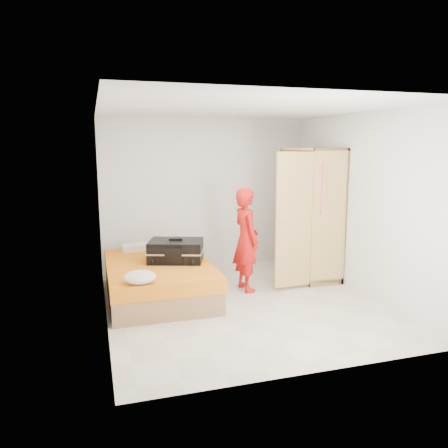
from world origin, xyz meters
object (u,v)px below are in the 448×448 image
object	(u,v)px
bed	(159,279)
suitcase	(176,251)
person	(246,240)
wardrobe	(309,217)
round_cushion	(140,277)

from	to	relation	value
bed	suitcase	bearing A→B (deg)	2.83
person	wardrobe	bearing A→B (deg)	-79.07
suitcase	round_cushion	distance (m)	1.08
person	round_cushion	bearing A→B (deg)	110.98
wardrobe	suitcase	world-z (taller)	wardrobe
bed	wardrobe	xyz separation A→B (m)	(2.50, 0.26, 0.75)
person	round_cushion	xyz separation A→B (m)	(-1.64, -0.80, -0.19)
bed	person	distance (m)	1.39
wardrobe	round_cushion	world-z (taller)	wardrobe
bed	wardrobe	world-z (taller)	wardrobe
bed	wardrobe	size ratio (longest dim) A/B	0.96
wardrobe	person	world-z (taller)	wardrobe
suitcase	round_cushion	size ratio (longest dim) A/B	2.36
wardrobe	bed	bearing A→B (deg)	-174.00
bed	round_cushion	bearing A→B (deg)	-111.48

